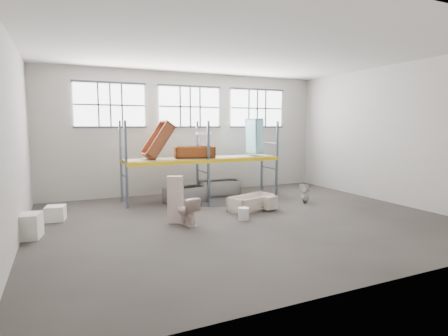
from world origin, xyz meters
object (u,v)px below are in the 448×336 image
cistern_tall (175,199)px  blue_tub_upright (254,136)px  bathtub_beige (252,203)px  steel_tub_right (219,188)px  toilet_beige (187,211)px  rust_tub_flat (195,152)px  bucket (244,214)px  toilet_white (305,193)px  carton_near (25,226)px  steel_tub_left (185,195)px

cistern_tall → blue_tub_upright: (4.27, 2.97, 1.71)m
bathtub_beige → cistern_tall: 2.87m
steel_tub_right → blue_tub_upright: 2.56m
toilet_beige → blue_tub_upright: 5.60m
rust_tub_flat → blue_tub_upright: 2.69m
cistern_tall → toilet_beige: bearing=-32.1°
toilet_beige → bucket: bearing=158.3°
bathtub_beige → bucket: (-0.86, -1.06, -0.05)m
toilet_white → cistern_tall: bearing=-103.7°
bathtub_beige → toilet_beige: (-2.57, -0.82, 0.16)m
bathtub_beige → steel_tub_right: (0.05, 2.84, 0.06)m
steel_tub_right → bucket: bearing=-103.1°
toilet_white → bucket: size_ratio=1.93×
toilet_white → bucket: bearing=-89.7°
steel_tub_right → blue_tub_upright: size_ratio=1.16×
carton_near → toilet_beige: bearing=-6.2°
toilet_white → rust_tub_flat: bearing=-144.0°
toilet_beige → rust_tub_flat: (1.42, 3.27, 1.42)m
bucket → steel_tub_left: bearing=104.1°
cistern_tall → bucket: size_ratio=3.67×
toilet_beige → blue_tub_upright: bearing=-154.4°
bathtub_beige → steel_tub_right: bearing=72.0°
bathtub_beige → toilet_white: size_ratio=2.27×
steel_tub_left → steel_tub_right: (1.70, 0.74, 0.02)m
steel_tub_left → toilet_beige: bearing=-107.4°
toilet_beige → toilet_white: toilet_beige is taller
steel_tub_left → bucket: bearing=-75.9°
cistern_tall → bucket: bearing=8.0°
steel_tub_left → carton_near: carton_near is taller
toilet_white → steel_tub_left: toilet_white is taller
carton_near → steel_tub_left: bearing=26.1°
toilet_white → steel_tub_left: bearing=-136.6°
rust_tub_flat → steel_tub_right: bearing=18.2°
bucket → carton_near: (-5.83, 0.69, 0.13)m
toilet_white → carton_near: 9.04m
toilet_white → blue_tub_upright: (-0.85, 2.34, 2.04)m
blue_tub_upright → steel_tub_right: bearing=166.8°
bucket → cistern_tall: bearing=163.0°
toilet_white → rust_tub_flat: size_ratio=0.48×
toilet_white → steel_tub_right: bearing=-160.2°
cistern_tall → toilet_white: (5.12, 0.64, -0.33)m
bathtub_beige → bucket: bearing=-146.1°
bathtub_beige → blue_tub_upright: size_ratio=1.15×
blue_tub_upright → bucket: size_ratio=3.80×
steel_tub_left → blue_tub_upright: (3.13, 0.40, 2.11)m
bathtub_beige → carton_near: (-6.69, -0.37, 0.07)m
blue_tub_upright → rust_tub_flat: bearing=-178.8°
rust_tub_flat → bucket: 3.88m
cistern_tall → rust_tub_flat: bearing=85.5°
toilet_white → rust_tub_flat: (-3.48, 2.28, 1.46)m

